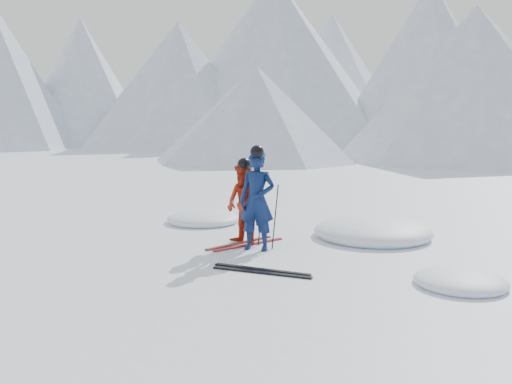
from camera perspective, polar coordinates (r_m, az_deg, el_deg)
The scene contains 12 objects.
ground at distance 9.35m, azimuth 5.59°, elevation -7.75°, with size 160.00×160.00×0.00m, color white.
skier_blue at distance 10.23m, azimuth 0.10°, elevation -0.95°, with size 0.69×0.45×1.89m, color #0B1B45.
skier_red at distance 10.67m, azimuth -1.27°, elevation -1.31°, with size 0.79×0.61×1.62m, color #A8220D.
pole_blue_left at distance 10.57m, azimuth -0.75°, elevation -2.39°, with size 0.02×0.02×1.26m, color black.
pole_blue_right at distance 10.34m, azimuth 2.03°, elevation -2.62°, with size 0.02×0.02×1.26m, color black.
pole_red_left at distance 11.09m, azimuth -1.73°, elevation -2.38°, with size 0.02×0.02×1.08m, color black.
pole_red_right at distance 10.66m, azimuth 0.51°, elevation -2.79°, with size 0.02×0.02×1.08m, color black.
ski_worn_left at distance 10.89m, azimuth -1.76°, elevation -5.39°, with size 0.09×1.70×0.03m, color black.
ski_worn_right at distance 10.75m, azimuth -0.74°, elevation -5.56°, with size 0.09×1.70×0.03m, color black.
ski_loose_a at distance 9.04m, azimuth 0.60°, elevation -8.16°, with size 0.09×1.70×0.03m, color black.
ski_loose_b at distance 8.87m, azimuth 0.58°, elevation -8.48°, with size 0.09×1.70×0.03m, color black.
snow_lumps at distance 11.63m, azimuth 8.33°, elevation -4.70°, with size 8.01×4.30×0.55m.
Camera 1 is at (4.49, -7.81, 2.50)m, focal length 38.00 mm.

